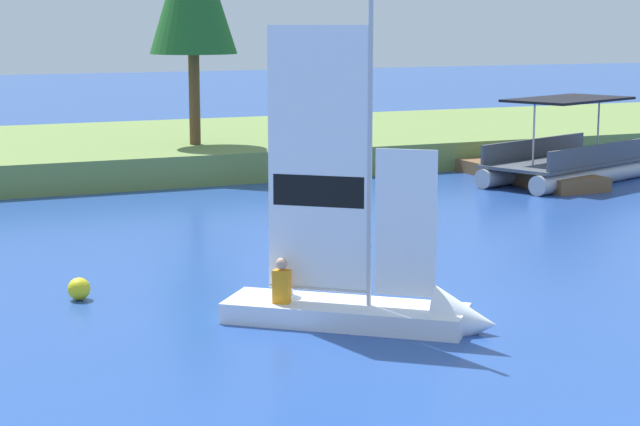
{
  "coord_description": "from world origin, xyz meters",
  "views": [
    {
      "loc": [
        -10.28,
        -7.37,
        5.07
      ],
      "look_at": [
        -1.25,
        12.99,
        1.2
      ],
      "focal_mm": 62.56,
      "sensor_mm": 36.0,
      "label": 1
    }
  ],
  "objects_px": {
    "pontoon_boat": "(566,161)",
    "channel_buoy": "(79,289)",
    "wooden_dock": "(524,173)",
    "sailboat": "(387,302)"
  },
  "relations": [
    {
      "from": "wooden_dock",
      "to": "pontoon_boat",
      "type": "xyz_separation_m",
      "value": [
        0.91,
        -0.95,
        0.47
      ]
    },
    {
      "from": "pontoon_boat",
      "to": "channel_buoy",
      "type": "bearing_deg",
      "value": -173.91
    },
    {
      "from": "pontoon_boat",
      "to": "sailboat",
      "type": "bearing_deg",
      "value": -156.37
    },
    {
      "from": "pontoon_boat",
      "to": "wooden_dock",
      "type": "bearing_deg",
      "value": 112.69
    },
    {
      "from": "sailboat",
      "to": "wooden_dock",
      "type": "bearing_deg",
      "value": 88.9
    },
    {
      "from": "channel_buoy",
      "to": "sailboat",
      "type": "bearing_deg",
      "value": -42.1
    },
    {
      "from": "wooden_dock",
      "to": "channel_buoy",
      "type": "distance_m",
      "value": 18.98
    },
    {
      "from": "sailboat",
      "to": "pontoon_boat",
      "type": "bearing_deg",
      "value": 84.74
    },
    {
      "from": "wooden_dock",
      "to": "channel_buoy",
      "type": "bearing_deg",
      "value": -149.22
    },
    {
      "from": "wooden_dock",
      "to": "channel_buoy",
      "type": "height_order",
      "value": "wooden_dock"
    }
  ]
}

